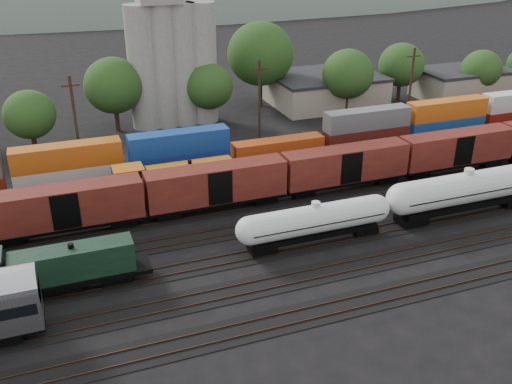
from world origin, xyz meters
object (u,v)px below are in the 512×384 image
object	(u,v)px
green_locomotive	(37,271)
tank_car_a	(315,221)
orange_locomotive	(166,179)
grain_silo	(171,51)

from	to	relation	value
green_locomotive	tank_car_a	bearing A→B (deg)	-0.00
orange_locomotive	grain_silo	size ratio (longest dim) A/B	0.56
orange_locomotive	grain_silo	xyz separation A→B (m)	(6.95, 26.00, 8.91)
green_locomotive	grain_silo	size ratio (longest dim) A/B	0.57
green_locomotive	tank_car_a	xyz separation A→B (m)	(25.06, -0.00, 0.00)
tank_car_a	orange_locomotive	size ratio (longest dim) A/B	0.98
grain_silo	orange_locomotive	bearing A→B (deg)	-104.97
green_locomotive	grain_silo	world-z (taller)	grain_silo
green_locomotive	tank_car_a	size ratio (longest dim) A/B	1.03
tank_car_a	grain_silo	world-z (taller)	grain_silo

